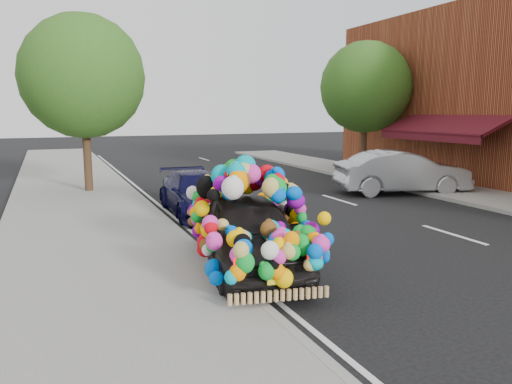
{
  "coord_description": "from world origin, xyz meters",
  "views": [
    {
      "loc": [
        -5.12,
        -8.72,
        2.89
      ],
      "look_at": [
        -1.06,
        0.9,
        1.18
      ],
      "focal_mm": 35.0,
      "sensor_mm": 36.0,
      "label": 1
    }
  ],
  "objects": [
    {
      "name": "ground",
      "position": [
        0.0,
        0.0,
        0.0
      ],
      "size": [
        100.0,
        100.0,
        0.0
      ],
      "primitive_type": "plane",
      "color": "black",
      "rests_on": "ground"
    },
    {
      "name": "sidewalk",
      "position": [
        -4.3,
        0.0,
        0.06
      ],
      "size": [
        4.0,
        60.0,
        0.12
      ],
      "primitive_type": "cube",
      "color": "gray",
      "rests_on": "ground"
    },
    {
      "name": "kerb",
      "position": [
        -2.35,
        0.0,
        0.07
      ],
      "size": [
        0.15,
        60.0,
        0.13
      ],
      "primitive_type": "cube",
      "color": "gray",
      "rests_on": "ground"
    },
    {
      "name": "footpath_far",
      "position": [
        8.2,
        3.0,
        0.06
      ],
      "size": [
        3.0,
        40.0,
        0.12
      ],
      "primitive_type": "cube",
      "color": "gray",
      "rests_on": "ground"
    },
    {
      "name": "lane_markings",
      "position": [
        3.6,
        0.0,
        0.01
      ],
      "size": [
        6.0,
        50.0,
        0.01
      ],
      "primitive_type": null,
      "color": "silver",
      "rests_on": "ground"
    },
    {
      "name": "tree_near_sidewalk",
      "position": [
        -3.8,
        9.5,
        4.02
      ],
      "size": [
        4.2,
        4.2,
        6.13
      ],
      "color": "#332114",
      "rests_on": "ground"
    },
    {
      "name": "tree_far_b",
      "position": [
        8.0,
        10.0,
        3.89
      ],
      "size": [
        4.0,
        4.0,
        5.9
      ],
      "color": "#332114",
      "rests_on": "ground"
    },
    {
      "name": "plush_art_car",
      "position": [
        -1.8,
        -0.51,
        1.02
      ],
      "size": [
        2.65,
        4.47,
        2.01
      ],
      "rotation": [
        0.0,
        0.0,
        -0.17
      ],
      "color": "black",
      "rests_on": "ground"
    },
    {
      "name": "navy_sedan",
      "position": [
        -1.27,
        4.7,
        0.59
      ],
      "size": [
        1.77,
        4.08,
        1.17
      ],
      "primitive_type": "imported",
      "rotation": [
        0.0,
        0.0,
        -0.03
      ],
      "color": "black",
      "rests_on": "ground"
    },
    {
      "name": "silver_hatchback",
      "position": [
        6.33,
        5.27,
        0.75
      ],
      "size": [
        4.84,
        2.79,
        1.51
      ],
      "primitive_type": "imported",
      "rotation": [
        0.0,
        0.0,
        1.29
      ],
      "color": "#9DA0A5",
      "rests_on": "ground"
    }
  ]
}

